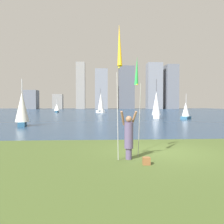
# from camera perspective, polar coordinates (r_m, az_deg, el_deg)

# --- Properties ---
(ground) EXTENTS (120.00, 138.00, 0.12)m
(ground) POSITION_cam_1_polar(r_m,az_deg,el_deg) (60.63, -0.75, -0.15)
(ground) COLOR #475B28
(person) EXTENTS (0.65, 0.48, 1.78)m
(person) POSITION_cam_1_polar(r_m,az_deg,el_deg) (8.42, 4.22, -5.89)
(person) COLOR #594C72
(person) RESTS_ON ground
(kite_flag_left) EXTENTS (0.16, 1.27, 4.74)m
(kite_flag_left) POSITION_cam_1_polar(r_m,az_deg,el_deg) (7.91, 1.86, 15.69)
(kite_flag_left) COLOR #B2B2B7
(kite_flag_left) RESTS_ON ground
(kite_flag_right) EXTENTS (0.16, 1.08, 3.88)m
(kite_flag_right) POSITION_cam_1_polar(r_m,az_deg,el_deg) (9.15, 6.25, 9.57)
(kite_flag_right) COLOR #B2B2B7
(kite_flag_right) RESTS_ON ground
(bag) EXTENTS (0.24, 0.21, 0.25)m
(bag) POSITION_cam_1_polar(r_m,az_deg,el_deg) (7.86, 8.61, -12.02)
(bag) COLOR brown
(bag) RESTS_ON ground
(sailboat_0) EXTENTS (1.52, 2.62, 4.42)m
(sailboat_0) POSITION_cam_1_polar(r_m,az_deg,el_deg) (22.94, -21.59, 0.74)
(sailboat_0) COLOR #2D6084
(sailboat_0) RESTS_ON ground
(sailboat_1) EXTENTS (1.64, 3.13, 3.49)m
(sailboat_1) POSITION_cam_1_polar(r_m,az_deg,el_deg) (62.05, -13.60, 1.09)
(sailboat_1) COLOR #2D6084
(sailboat_1) RESTS_ON ground
(sailboat_3) EXTENTS (2.30, 2.86, 6.11)m
(sailboat_3) POSITION_cam_1_polar(r_m,az_deg,el_deg) (56.32, -2.84, 2.34)
(sailboat_3) COLOR silver
(sailboat_3) RESTS_ON ground
(sailboat_5) EXTENTS (2.00, 2.22, 3.58)m
(sailboat_5) POSITION_cam_1_polar(r_m,az_deg,el_deg) (33.43, 17.98, 0.12)
(sailboat_5) COLOR #2D6084
(sailboat_5) RESTS_ON ground
(sailboat_7) EXTENTS (1.55, 2.67, 5.75)m
(sailboat_7) POSITION_cam_1_polar(r_m,az_deg,el_deg) (33.75, 11.03, 1.62)
(sailboat_7) COLOR silver
(sailboat_7) RESTS_ON ground
(skyline_tower_0) EXTENTS (5.82, 6.21, 8.88)m
(skyline_tower_0) POSITION_cam_1_polar(r_m,az_deg,el_deg) (113.95, -19.53, 2.93)
(skyline_tower_0) COLOR slate
(skyline_tower_0) RESTS_ON ground
(skyline_tower_1) EXTENTS (4.86, 3.62, 7.24)m
(skyline_tower_1) POSITION_cam_1_polar(r_m,az_deg,el_deg) (115.54, -13.40, 2.56)
(skyline_tower_1) COLOR gray
(skyline_tower_1) RESTS_ON ground
(skyline_tower_2) EXTENTS (4.27, 4.90, 22.80)m
(skyline_tower_2) POSITION_cam_1_polar(r_m,az_deg,el_deg) (113.88, -7.85, 6.52)
(skyline_tower_2) COLOR gray
(skyline_tower_2) RESTS_ON ground
(skyline_tower_3) EXTENTS (5.90, 7.46, 18.87)m
(skyline_tower_3) POSITION_cam_1_polar(r_m,az_deg,el_deg) (109.64, -2.70, 5.69)
(skyline_tower_3) COLOR gray
(skyline_tower_3) RESTS_ON ground
(skyline_tower_4) EXTENTS (7.67, 5.14, 21.14)m
(skyline_tower_4) POSITION_cam_1_polar(r_m,az_deg,el_deg) (114.09, 3.61, 6.11)
(skyline_tower_4) COLOR #565B66
(skyline_tower_4) RESTS_ON ground
(skyline_tower_5) EXTENTS (7.25, 6.44, 22.64)m
(skyline_tower_5) POSITION_cam_1_polar(r_m,az_deg,el_deg) (115.93, 10.50, 6.38)
(skyline_tower_5) COLOR gray
(skyline_tower_5) RESTS_ON ground
(skyline_tower_6) EXTENTS (5.88, 7.59, 21.83)m
(skyline_tower_6) POSITION_cam_1_polar(r_m,az_deg,el_deg) (118.46, 14.53, 6.06)
(skyline_tower_6) COLOR slate
(skyline_tower_6) RESTS_ON ground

